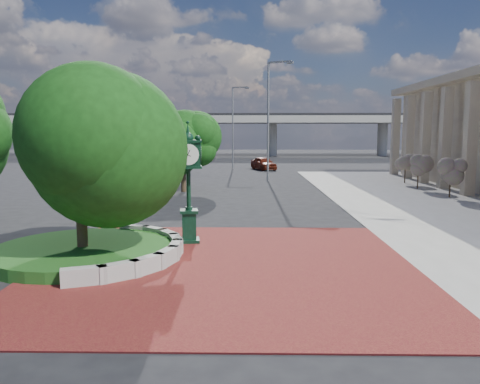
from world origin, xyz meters
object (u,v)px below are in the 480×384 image
(parked_car, at_px, (264,163))
(street_lamp_far, at_px, (235,121))
(post_clock, at_px, (188,178))
(street_lamp_near, at_px, (271,112))

(parked_car, distance_m, street_lamp_far, 6.02)
(post_clock, xyz_separation_m, parked_car, (4.05, 35.65, -1.80))
(post_clock, bearing_deg, parked_car, 83.51)
(post_clock, height_order, street_lamp_near, street_lamp_near)
(parked_car, distance_m, street_lamp_near, 13.64)
(street_lamp_near, xyz_separation_m, street_lamp_far, (-3.55, 13.96, -0.46))
(parked_car, bearing_deg, post_clock, -118.22)
(street_lamp_far, bearing_deg, parked_car, -22.36)
(parked_car, relative_size, street_lamp_near, 0.43)
(post_clock, distance_m, parked_car, 35.93)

